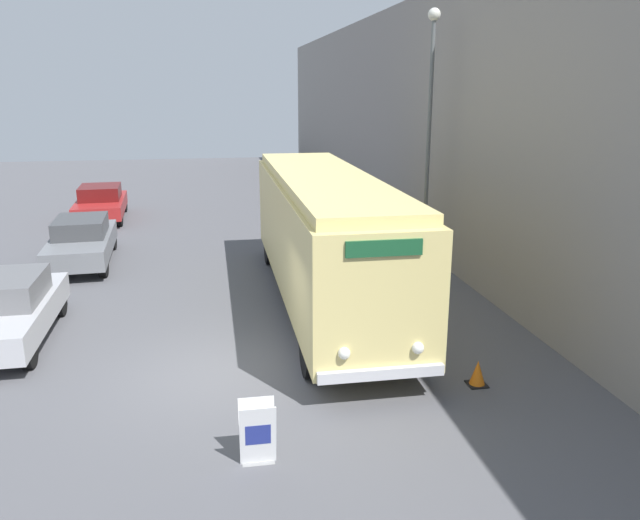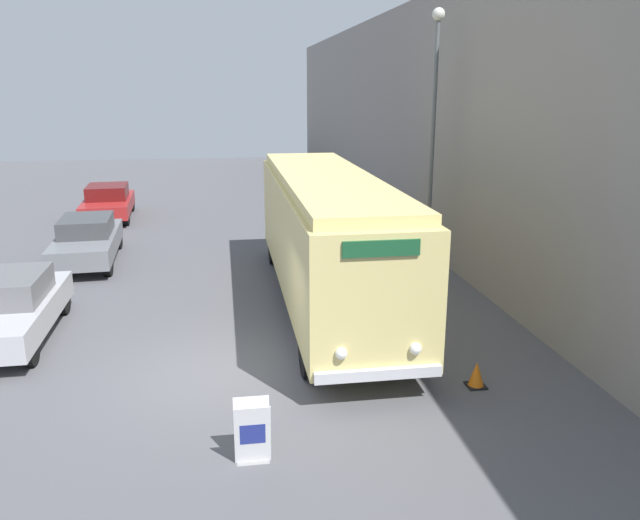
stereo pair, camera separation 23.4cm
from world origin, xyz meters
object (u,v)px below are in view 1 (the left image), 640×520
object	(u,v)px
vintage_bus	(325,232)
sign_board	(258,434)
streetlamp	(430,111)
parked_car_far	(101,202)
parked_car_mid	(82,241)
parked_car_near	(4,309)
traffic_cone	(478,373)

from	to	relation	value
vintage_bus	sign_board	size ratio (longest dim) A/B	11.19
vintage_bus	sign_board	xyz separation A→B (m)	(-2.28, -6.93, -1.44)
streetlamp	parked_car_far	xyz separation A→B (m)	(-11.12, 9.76, -4.10)
parked_car_mid	vintage_bus	bearing A→B (deg)	-40.12
vintage_bus	streetlamp	size ratio (longest dim) A/B	1.47
parked_car_far	parked_car_mid	bearing A→B (deg)	-89.43
vintage_bus	parked_car_far	distance (m)	14.52
sign_board	parked_car_mid	xyz separation A→B (m)	(-4.71, 12.11, 0.27)
sign_board	parked_car_near	xyz separation A→B (m)	(-5.18, 5.67, 0.27)
vintage_bus	parked_car_far	world-z (taller)	vintage_bus
parked_car_mid	sign_board	bearing A→B (deg)	-72.31
vintage_bus	sign_board	bearing A→B (deg)	-108.20
streetlamp	parked_car_mid	bearing A→B (deg)	166.33
parked_car_mid	parked_car_far	size ratio (longest dim) A/B	1.04
sign_board	parked_car_far	bearing A→B (deg)	105.21
parked_car_far	parked_car_near	bearing A→B (deg)	-93.43
traffic_cone	vintage_bus	bearing A→B (deg)	111.90
sign_board	parked_car_mid	size ratio (longest dim) A/B	0.21
parked_car_near	parked_car_mid	xyz separation A→B (m)	(0.47, 6.44, 0.00)
sign_board	parked_car_near	bearing A→B (deg)	132.44
sign_board	parked_car_near	size ratio (longest dim) A/B	0.22
vintage_bus	traffic_cone	world-z (taller)	vintage_bus
parked_car_mid	traffic_cone	size ratio (longest dim) A/B	9.76
sign_board	parked_car_mid	bearing A→B (deg)	111.25
streetlamp	traffic_cone	world-z (taller)	streetlamp
traffic_cone	sign_board	bearing A→B (deg)	-156.98
streetlamp	traffic_cone	xyz separation A→B (m)	(-1.55, -7.70, -4.60)
parked_car_near	parked_car_mid	world-z (taller)	parked_car_near
parked_car_near	vintage_bus	bearing A→B (deg)	8.57
parked_car_mid	traffic_cone	distance (m)	13.69
streetlamp	traffic_cone	bearing A→B (deg)	-101.41
sign_board	parked_car_near	distance (m)	7.68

